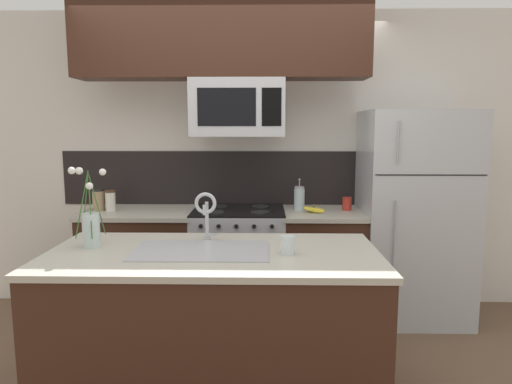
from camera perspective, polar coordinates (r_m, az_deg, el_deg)
name	(u,v)px	position (r m, az deg, el deg)	size (l,w,h in m)	color
ground_plane	(232,369)	(3.27, -3.06, -21.28)	(10.00, 10.00, 0.00)	brown
rear_partition	(274,161)	(4.13, 2.25, 3.90)	(5.20, 0.10, 2.60)	silver
splash_band	(241,178)	(4.09, -1.95, 1.76)	(3.20, 0.01, 0.48)	black
back_counter_left	(142,263)	(4.05, -14.06, -8.59)	(0.93, 0.65, 0.91)	#381E14
back_counter_right	(322,264)	(3.94, 8.23, -8.88)	(0.68, 0.65, 0.91)	#381E14
stove_range	(239,263)	(3.92, -2.15, -8.84)	(0.76, 0.64, 0.93)	#B7BABF
microwave	(238,108)	(3.73, -2.28, 10.44)	(0.74, 0.40, 0.45)	#B7BABF
upper_cabinet_band	(221,40)	(3.77, -4.35, 18.44)	(2.30, 0.34, 0.60)	#381E14
refrigerator	(413,216)	(4.03, 19.04, -2.86)	(0.86, 0.74, 1.74)	#B7BABF
storage_jar_tall	(99,200)	(4.04, -19.08, -0.91)	(0.10, 0.10, 0.18)	#997F5B
storage_jar_medium	(110,201)	(3.97, -17.73, -1.05)	(0.08, 0.08, 0.17)	silver
banana_bunch	(314,210)	(3.76, 7.29, -2.23)	(0.19, 0.15, 0.08)	yellow
french_press	(299,198)	(3.86, 5.43, -0.78)	(0.09, 0.09, 0.27)	silver
coffee_tin	(347,204)	(3.90, 11.30, -1.45)	(0.08, 0.08, 0.11)	#B22D23
island_counter	(214,328)	(2.76, -5.27, -16.52)	(1.87, 0.90, 0.91)	#381E14
kitchen_sink	(202,263)	(2.63, -6.81, -8.81)	(0.76, 0.44, 0.16)	#ADAFB5
sink_faucet	(206,210)	(2.78, -6.27, -2.22)	(0.14, 0.14, 0.31)	#B7BABF
drinking_glass	(288,245)	(2.52, 3.99, -6.63)	(0.07, 0.07, 0.10)	silver
flower_vase	(91,226)	(2.82, -19.96, -4.06)	(0.18, 0.17, 0.47)	silver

